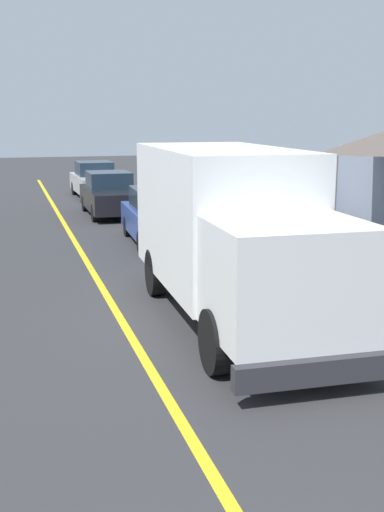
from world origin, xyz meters
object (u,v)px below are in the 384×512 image
Objects in this scene: box_truck at (231,227)px; stop_sign at (304,205)px; parked_car_near at (160,217)px; parked_van_across at (268,223)px; parked_car_mid at (110,195)px; parked_car_far at (95,181)px.

box_truck is 2.73× the size of stop_sign.
parked_car_near and parked_van_across have the same top height.
parked_car_near and parked_car_mid have the same top height.
parked_car_mid is at bearing 112.43° from parked_van_across.
parked_car_far is at bearing 87.87° from parked_car_mid.
box_truck is 19.49m from parked_car_far.
parked_car_mid is at bearing 101.71° from stop_sign.
parked_car_near is (0.44, 7.69, -0.97)m from box_truck.
parked_car_near is at bearing -88.28° from parked_car_far.
box_truck reaches higher than stop_sign.
parked_car_near is 1.69× the size of stop_sign.
box_truck is at bearing -142.45° from stop_sign.
parked_car_near is at bearing 107.88° from stop_sign.
parked_car_mid is 1.00× the size of parked_van_across.
box_truck is 1.64× the size of parked_car_mid.
box_truck is 2.96m from stop_sign.
parked_car_far is 14.07m from parked_van_across.
box_truck is 1.62× the size of parked_car_near.
parked_van_across is (3.07, -13.73, 0.00)m from parked_car_far.
parked_van_across is (3.16, 5.74, -0.97)m from box_truck.
parked_car_near is 6.28m from stop_sign.
stop_sign is (2.34, 1.80, 0.09)m from box_truck.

